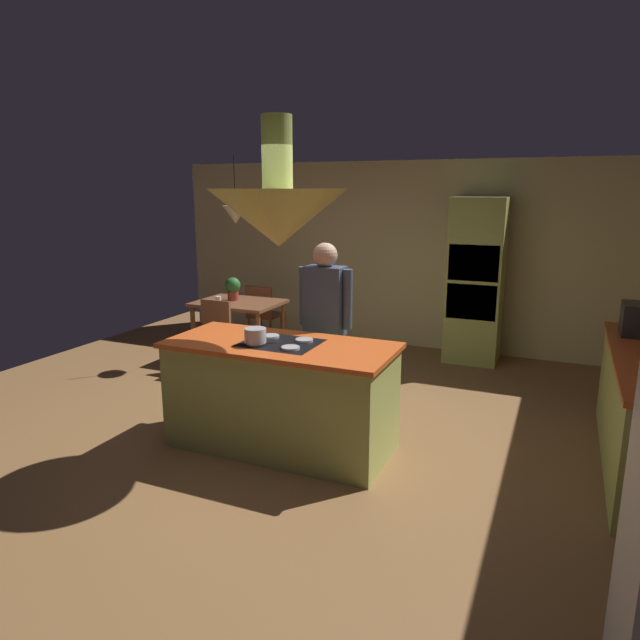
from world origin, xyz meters
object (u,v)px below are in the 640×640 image
object	(u,v)px
chair_facing_island	(212,332)
chair_by_back_wall	(263,312)
oven_tower	(476,281)
cup_on_table	(218,300)
potted_plant_on_table	(233,287)
person_at_island	(325,320)
dining_table	(239,310)
kitchen_island	(281,395)
cooking_pot_on_cooktop	(255,335)

from	to	relation	value
chair_facing_island	chair_by_back_wall	xyz separation A→B (m)	(0.00, 1.24, 0.00)
oven_tower	cup_on_table	world-z (taller)	oven_tower
chair_by_back_wall	potted_plant_on_table	bearing A→B (deg)	79.55
person_at_island	chair_by_back_wall	size ratio (longest dim) A/B	1.95
dining_table	chair_facing_island	bearing A→B (deg)	-90.00
kitchen_island	chair_by_back_wall	world-z (taller)	kitchen_island
person_at_island	cup_on_table	xyz separation A→B (m)	(-1.98, 1.19, -0.17)
kitchen_island	chair_facing_island	world-z (taller)	kitchen_island
dining_table	chair_by_back_wall	xyz separation A→B (m)	(0.00, 0.62, -0.15)
kitchen_island	cooking_pot_on_cooktop	bearing A→B (deg)	-140.91
kitchen_island	cooking_pot_on_cooktop	size ratio (longest dim) A/B	10.65
cooking_pot_on_cooktop	cup_on_table	bearing A→B (deg)	130.12
oven_tower	cup_on_table	bearing A→B (deg)	-155.67
cup_on_table	dining_table	bearing A→B (deg)	49.59
oven_tower	dining_table	world-z (taller)	oven_tower
kitchen_island	person_at_island	bearing A→B (deg)	81.47
person_at_island	chair_by_back_wall	world-z (taller)	person_at_island
chair_by_back_wall	potted_plant_on_table	xyz separation A→B (m)	(-0.11, -0.58, 0.42)
person_at_island	cooking_pot_on_cooktop	xyz separation A→B (m)	(-0.27, -0.84, 0.03)
chair_by_back_wall	cup_on_table	xyz separation A→B (m)	(-0.17, -0.82, 0.30)
chair_by_back_wall	cooking_pot_on_cooktop	bearing A→B (deg)	118.37
cooking_pot_on_cooktop	person_at_island	bearing A→B (deg)	72.35
person_at_island	cooking_pot_on_cooktop	size ratio (longest dim) A/B	9.43
chair_facing_island	person_at_island	bearing A→B (deg)	-23.17
potted_plant_on_table	kitchen_island	bearing A→B (deg)	-49.89
kitchen_island	cooking_pot_on_cooktop	distance (m)	0.58
chair_facing_island	potted_plant_on_table	xyz separation A→B (m)	(-0.11, 0.67, 0.42)
kitchen_island	potted_plant_on_table	distance (m)	2.84
chair_facing_island	cup_on_table	bearing A→B (deg)	112.03
dining_table	chair_facing_island	xyz separation A→B (m)	(0.00, -0.62, -0.15)
person_at_island	cooking_pot_on_cooktop	distance (m)	0.88
oven_tower	chair_facing_island	size ratio (longest dim) A/B	2.39
chair_facing_island	chair_by_back_wall	distance (m)	1.24
kitchen_island	potted_plant_on_table	world-z (taller)	potted_plant_on_table
potted_plant_on_table	cup_on_table	xyz separation A→B (m)	(-0.06, -0.24, -0.12)
potted_plant_on_table	cooking_pot_on_cooktop	xyz separation A→B (m)	(1.65, -2.27, 0.07)
oven_tower	cup_on_table	size ratio (longest dim) A/B	23.09
oven_tower	cooking_pot_on_cooktop	size ratio (longest dim) A/B	11.55
oven_tower	person_at_island	world-z (taller)	oven_tower
oven_tower	kitchen_island	bearing A→B (deg)	-108.74
cooking_pot_on_cooktop	chair_by_back_wall	bearing A→B (deg)	118.37
chair_by_back_wall	cup_on_table	bearing A→B (deg)	78.28
kitchen_island	oven_tower	distance (m)	3.47
chair_by_back_wall	person_at_island	bearing A→B (deg)	131.85
person_at_island	potted_plant_on_table	size ratio (longest dim) A/B	5.66
chair_facing_island	cup_on_table	xyz separation A→B (m)	(-0.17, 0.42, 0.30)
chair_facing_island	cup_on_table	distance (m)	0.55
dining_table	cooking_pot_on_cooktop	size ratio (longest dim) A/B	5.96
dining_table	chair_by_back_wall	bearing A→B (deg)	90.00
dining_table	chair_facing_island	size ratio (longest dim) A/B	1.23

